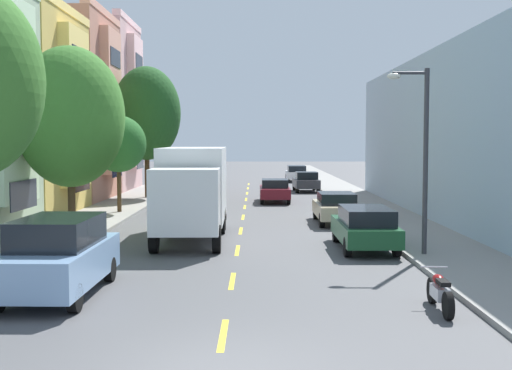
{
  "coord_description": "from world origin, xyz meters",
  "views": [
    {
      "loc": [
        0.64,
        -10.76,
        3.8
      ],
      "look_at": [
        0.62,
        26.78,
        1.28
      ],
      "focal_mm": 46.53,
      "sensor_mm": 36.0,
      "label": 1
    }
  ],
  "objects_px": {
    "parked_suv_orange": "(185,182)",
    "parked_suv_sky": "(59,256)",
    "street_tree_second": "(71,117)",
    "street_tree_third": "(119,144)",
    "street_lamp": "(421,145)",
    "parked_hatchback_charcoal": "(306,182)",
    "parked_wagon_navy": "(201,174)",
    "parked_wagon_white": "(297,173)",
    "delivery_box_truck": "(193,188)",
    "parked_sedan_champagne": "(336,207)",
    "moving_burgundy_sedan": "(275,190)",
    "street_tree_farthest": "(147,113)",
    "parked_motorcycle": "(440,293)",
    "parked_wagon_forest": "(365,227)"
  },
  "relations": [
    {
      "from": "street_tree_second",
      "to": "parked_wagon_navy",
      "type": "bearing_deg",
      "value": 86.39
    },
    {
      "from": "street_tree_third",
      "to": "parked_motorcycle",
      "type": "distance_m",
      "value": 22.61
    },
    {
      "from": "street_tree_farthest",
      "to": "parked_hatchback_charcoal",
      "type": "height_order",
      "value": "street_tree_farthest"
    },
    {
      "from": "delivery_box_truck",
      "to": "moving_burgundy_sedan",
      "type": "xyz_separation_m",
      "value": [
        3.6,
        15.3,
        -1.23
      ]
    },
    {
      "from": "street_tree_farthest",
      "to": "delivery_box_truck",
      "type": "height_order",
      "value": "street_tree_farthest"
    },
    {
      "from": "parked_suv_sky",
      "to": "street_lamp",
      "type": "bearing_deg",
      "value": 27.23
    },
    {
      "from": "parked_suv_orange",
      "to": "parked_motorcycle",
      "type": "xyz_separation_m",
      "value": [
        9.02,
        -30.62,
        -0.58
      ]
    },
    {
      "from": "parked_sedan_champagne",
      "to": "moving_burgundy_sedan",
      "type": "relative_size",
      "value": 1.0
    },
    {
      "from": "parked_wagon_white",
      "to": "delivery_box_truck",
      "type": "bearing_deg",
      "value": -99.78
    },
    {
      "from": "parked_suv_orange",
      "to": "moving_burgundy_sedan",
      "type": "xyz_separation_m",
      "value": [
        6.07,
        -4.39,
        -0.24
      ]
    },
    {
      "from": "street_tree_second",
      "to": "parked_wagon_white",
      "type": "distance_m",
      "value": 38.01
    },
    {
      "from": "delivery_box_truck",
      "to": "parked_motorcycle",
      "type": "distance_m",
      "value": 12.85
    },
    {
      "from": "parked_suv_sky",
      "to": "parked_wagon_forest",
      "type": "bearing_deg",
      "value": 38.52
    },
    {
      "from": "street_lamp",
      "to": "parked_motorcycle",
      "type": "relative_size",
      "value": 2.9
    },
    {
      "from": "street_tree_farthest",
      "to": "parked_motorcycle",
      "type": "height_order",
      "value": "street_tree_farthest"
    },
    {
      "from": "delivery_box_truck",
      "to": "street_tree_farthest",
      "type": "bearing_deg",
      "value": 104.91
    },
    {
      "from": "parked_wagon_navy",
      "to": "street_tree_second",
      "type": "bearing_deg",
      "value": -93.61
    },
    {
      "from": "street_tree_second",
      "to": "parked_sedan_champagne",
      "type": "relative_size",
      "value": 1.61
    },
    {
      "from": "parked_sedan_champagne",
      "to": "parked_motorcycle",
      "type": "xyz_separation_m",
      "value": [
        0.43,
        -15.69,
        -0.34
      ]
    },
    {
      "from": "street_lamp",
      "to": "parked_hatchback_charcoal",
      "type": "relative_size",
      "value": 1.48
    },
    {
      "from": "parked_wagon_white",
      "to": "moving_burgundy_sedan",
      "type": "distance_m",
      "value": 20.78
    },
    {
      "from": "street_tree_farthest",
      "to": "parked_suv_orange",
      "type": "height_order",
      "value": "street_tree_farthest"
    },
    {
      "from": "street_tree_second",
      "to": "street_tree_third",
      "type": "relative_size",
      "value": 1.46
    },
    {
      "from": "street_lamp",
      "to": "parked_wagon_forest",
      "type": "bearing_deg",
      "value": 131.59
    },
    {
      "from": "parked_wagon_navy",
      "to": "street_tree_third",
      "type": "bearing_deg",
      "value": -94.88
    },
    {
      "from": "street_tree_third",
      "to": "parked_wagon_forest",
      "type": "xyz_separation_m",
      "value": [
        10.85,
        -11.03,
        -2.82
      ]
    },
    {
      "from": "street_tree_third",
      "to": "parked_hatchback_charcoal",
      "type": "distance_m",
      "value": 18.81
    },
    {
      "from": "delivery_box_truck",
      "to": "moving_burgundy_sedan",
      "type": "height_order",
      "value": "delivery_box_truck"
    },
    {
      "from": "parked_suv_sky",
      "to": "parked_hatchback_charcoal",
      "type": "bearing_deg",
      "value": 75.47
    },
    {
      "from": "parked_suv_orange",
      "to": "parked_suv_sky",
      "type": "height_order",
      "value": "same"
    },
    {
      "from": "delivery_box_truck",
      "to": "parked_wagon_forest",
      "type": "distance_m",
      "value": 6.86
    },
    {
      "from": "street_tree_second",
      "to": "parked_wagon_forest",
      "type": "bearing_deg",
      "value": -11.65
    },
    {
      "from": "parked_suv_sky",
      "to": "parked_wagon_white",
      "type": "relative_size",
      "value": 1.03
    },
    {
      "from": "street_tree_second",
      "to": "parked_suv_sky",
      "type": "bearing_deg",
      "value": -76.45
    },
    {
      "from": "delivery_box_truck",
      "to": "parked_motorcycle",
      "type": "relative_size",
      "value": 3.86
    },
    {
      "from": "parked_suv_orange",
      "to": "parked_wagon_navy",
      "type": "distance_m",
      "value": 13.76
    },
    {
      "from": "parked_sedan_champagne",
      "to": "parked_suv_sky",
      "type": "xyz_separation_m",
      "value": [
        -8.52,
        -14.2,
        0.24
      ]
    },
    {
      "from": "street_lamp",
      "to": "parked_wagon_navy",
      "type": "height_order",
      "value": "street_lamp"
    },
    {
      "from": "street_lamp",
      "to": "street_tree_second",
      "type": "bearing_deg",
      "value": 162.42
    },
    {
      "from": "street_tree_second",
      "to": "parked_wagon_white",
      "type": "bearing_deg",
      "value": 73.43
    },
    {
      "from": "street_tree_third",
      "to": "parked_suv_sky",
      "type": "distance_m",
      "value": 18.24
    },
    {
      "from": "parked_sedan_champagne",
      "to": "moving_burgundy_sedan",
      "type": "height_order",
      "value": "same"
    },
    {
      "from": "parked_wagon_white",
      "to": "parked_motorcycle",
      "type": "xyz_separation_m",
      "value": [
        0.37,
        -46.85,
        -0.39
      ]
    },
    {
      "from": "street_tree_farthest",
      "to": "street_lamp",
      "type": "distance_m",
      "value": 24.85
    },
    {
      "from": "street_lamp",
      "to": "parked_sedan_champagne",
      "type": "distance_m",
      "value": 9.58
    },
    {
      "from": "parked_wagon_navy",
      "to": "street_tree_farthest",
      "type": "bearing_deg",
      "value": -97.5
    },
    {
      "from": "street_tree_second",
      "to": "parked_wagon_forest",
      "type": "distance_m",
      "value": 11.74
    },
    {
      "from": "street_lamp",
      "to": "parked_sedan_champagne",
      "type": "relative_size",
      "value": 1.33
    },
    {
      "from": "moving_burgundy_sedan",
      "to": "parked_motorcycle",
      "type": "xyz_separation_m",
      "value": [
        2.95,
        -26.23,
        -0.34
      ]
    },
    {
      "from": "street_tree_farthest",
      "to": "parked_suv_orange",
      "type": "bearing_deg",
      "value": 48.57
    }
  ]
}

